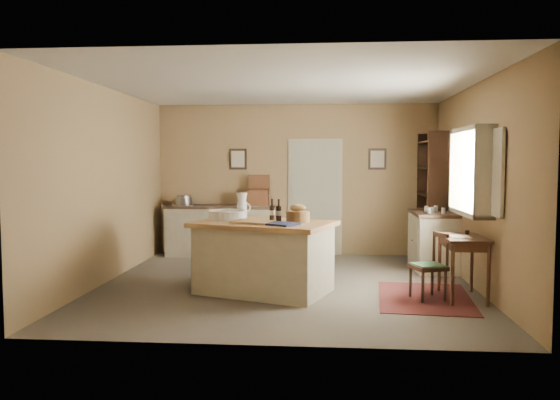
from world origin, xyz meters
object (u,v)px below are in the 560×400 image
(work_island, at_px, (263,255))
(desk_chair, at_px, (428,267))
(sideboard, at_px, (221,229))
(writing_desk, at_px, (463,245))
(right_cabinet, at_px, (433,240))
(shelving_unit, at_px, (436,198))

(work_island, relative_size, desk_chair, 2.46)
(sideboard, bearing_deg, writing_desk, -38.61)
(work_island, distance_m, sideboard, 2.86)
(right_cabinet, bearing_deg, sideboard, 164.57)
(sideboard, bearing_deg, desk_chair, -43.02)
(shelving_unit, bearing_deg, desk_chair, -103.04)
(desk_chair, bearing_deg, right_cabinet, 57.79)
(writing_desk, relative_size, right_cabinet, 0.73)
(work_island, height_order, writing_desk, work_island)
(writing_desk, distance_m, desk_chair, 0.51)
(work_island, relative_size, right_cabinet, 1.75)
(work_island, height_order, sideboard, work_island)
(sideboard, xyz_separation_m, shelving_unit, (3.67, -0.35, 0.59))
(sideboard, relative_size, shelving_unit, 0.90)
(sideboard, relative_size, desk_chair, 2.45)
(sideboard, relative_size, writing_desk, 2.38)
(work_island, relative_size, writing_desk, 2.40)
(work_island, bearing_deg, desk_chair, 13.06)
(right_cabinet, height_order, shelving_unit, shelving_unit)
(right_cabinet, bearing_deg, work_island, -145.52)
(desk_chair, relative_size, shelving_unit, 0.37)
(work_island, distance_m, desk_chair, 2.04)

